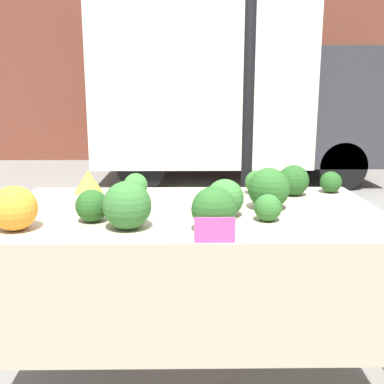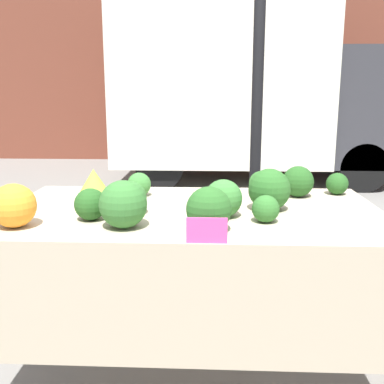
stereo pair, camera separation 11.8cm
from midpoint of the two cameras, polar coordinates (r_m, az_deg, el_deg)
name	(u,v)px [view 2 (the right image)]	position (r m, az deg, el deg)	size (l,w,h in m)	color
ground_plane	(192,372)	(2.40, 1.51, -21.95)	(40.00, 40.00, 0.00)	gray
tent_pole	(257,118)	(2.88, 9.38, 9.25)	(0.07, 0.07, 2.41)	black
parked_truck	(246,91)	(7.21, 7.37, 12.57)	(4.24, 2.10, 2.65)	silver
market_table	(191,234)	(2.01, 1.59, -5.42)	(1.72, 0.98, 0.84)	tan
orange_cauliflower	(14,206)	(1.87, -20.04, -1.66)	(0.17, 0.17, 0.17)	orange
romanesco_head	(94,180)	(2.46, -11.04, 1.50)	(0.15, 0.15, 0.12)	#93B238
broccoli_head_0	(298,182)	(2.36, 14.72, 1.29)	(0.16, 0.16, 0.16)	#23511E
broccoli_head_1	(223,198)	(1.91, 5.76, -0.82)	(0.16, 0.16, 0.16)	#387533
broccoli_head_2	(130,198)	(1.96, -6.18, -0.76)	(0.15, 0.15, 0.15)	#336B2D
broccoli_head_3	(261,183)	(2.37, 10.14, 1.13)	(0.12, 0.12, 0.12)	#2D6628
broccoli_head_4	(90,204)	(1.89, -11.05, -1.56)	(0.13, 0.13, 0.13)	#23511E
broccoli_head_5	(139,184)	(2.31, -5.29, 0.96)	(0.12, 0.12, 0.12)	#387533
broccoli_head_6	(209,209)	(1.70, 4.13, -2.23)	(0.17, 0.17, 0.17)	#285B23
broccoli_head_7	(337,184)	(2.47, 19.25, 0.99)	(0.11, 0.11, 0.11)	#23511E
broccoli_head_8	(266,209)	(1.86, 11.13, -2.13)	(0.11, 0.11, 0.11)	#2D6628
broccoli_head_9	(269,190)	(2.05, 11.42, 0.29)	(0.19, 0.19, 0.19)	#285B23
broccoli_head_10	(123,204)	(1.76, -6.85, -1.58)	(0.19, 0.19, 0.19)	#336B2D
price_sign	(207,230)	(1.58, 4.03, -4.91)	(0.14, 0.01, 0.09)	#EF4793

